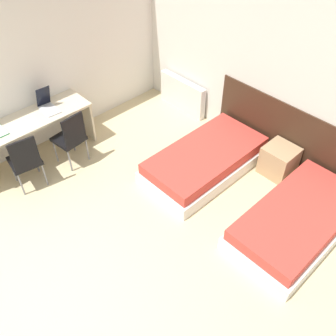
{
  "coord_description": "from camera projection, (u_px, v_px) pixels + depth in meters",
  "views": [
    {
      "loc": [
        2.59,
        -0.28,
        3.92
      ],
      "look_at": [
        0.0,
        2.19,
        0.55
      ],
      "focal_mm": 40.0,
      "sensor_mm": 36.0,
      "label": 1
    }
  ],
  "objects": [
    {
      "name": "bed_near_window",
      "position": [
        205.0,
        160.0,
        5.58
      ],
      "size": [
        0.99,
        1.9,
        0.37
      ],
      "color": "silver",
      "rests_on": "ground_plane"
    },
    {
      "name": "nightstand",
      "position": [
        279.0,
        161.0,
        5.49
      ],
      "size": [
        0.45,
        0.43,
        0.46
      ],
      "color": "tan",
      "rests_on": "ground_plane"
    },
    {
      "name": "bed_near_door",
      "position": [
        297.0,
        220.0,
        4.75
      ],
      "size": [
        0.99,
        1.9,
        0.37
      ],
      "color": "silver",
      "rests_on": "ground_plane"
    },
    {
      "name": "laptop",
      "position": [
        47.0,
        105.0,
        5.53
      ],
      "size": [
        0.36,
        0.23,
        0.35
      ],
      "rotation": [
        0.0,
        0.0,
        -0.05
      ],
      "color": "silver",
      "rests_on": "desk"
    },
    {
      "name": "radiator",
      "position": [
        182.0,
        95.0,
        6.68
      ],
      "size": [
        1.0,
        0.12,
        0.59
      ],
      "color": "silver",
      "rests_on": "ground_plane"
    },
    {
      "name": "wall_left",
      "position": [
        50.0,
        56.0,
        5.49
      ],
      "size": [
        0.05,
        4.97,
        2.7
      ],
      "color": "silver",
      "rests_on": "ground_plane"
    },
    {
      "name": "chair_near_laptop",
      "position": [
        71.0,
        136.0,
        5.47
      ],
      "size": [
        0.44,
        0.44,
        0.91
      ],
      "rotation": [
        0.0,
        0.0,
        0.12
      ],
      "color": "black",
      "rests_on": "ground_plane"
    },
    {
      "name": "desk",
      "position": [
        31.0,
        129.0,
        5.5
      ],
      "size": [
        0.59,
        1.83,
        0.73
      ],
      "color": "beige",
      "rests_on": "ground_plane"
    },
    {
      "name": "headboard_panel",
      "position": [
        292.0,
        139.0,
        5.44
      ],
      "size": [
        2.67,
        0.03,
        1.0
      ],
      "color": "#382316",
      "rests_on": "ground_plane"
    },
    {
      "name": "chair_near_notebook",
      "position": [
        25.0,
        159.0,
        5.1
      ],
      "size": [
        0.46,
        0.46,
        0.91
      ],
      "rotation": [
        0.0,
        0.0,
        -0.15
      ],
      "color": "black",
      "rests_on": "ground_plane"
    },
    {
      "name": "wall_back",
      "position": [
        261.0,
        66.0,
        5.27
      ],
      "size": [
        5.58,
        0.05,
        2.7
      ],
      "color": "silver",
      "rests_on": "ground_plane"
    },
    {
      "name": "ground_plane",
      "position": [
        27.0,
        296.0,
        4.19
      ],
      "size": [
        20.0,
        20.0,
        0.0
      ],
      "primitive_type": "plane",
      "color": "beige"
    }
  ]
}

